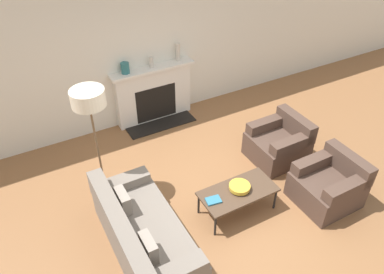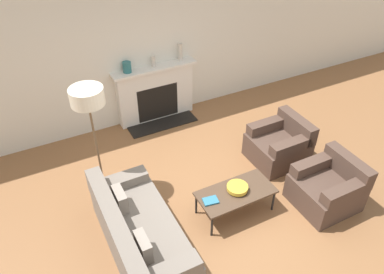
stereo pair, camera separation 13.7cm
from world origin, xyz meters
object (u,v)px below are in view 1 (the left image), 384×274
at_px(armchair_far, 279,143).
at_px(bowl, 240,187).
at_px(mantel_vase_center_left, 151,62).
at_px(armchair_near, 329,185).
at_px(mantel_vase_center_right, 178,52).
at_px(coffee_table, 238,192).
at_px(fireplace, 154,94).
at_px(floor_lamp, 90,109).
at_px(mantel_vase_left, 125,68).
at_px(couch, 142,234).
at_px(book, 213,200).

xyz_separation_m(armchair_far, bowl, (-1.25, -0.65, 0.15)).
relative_size(armchair_far, mantel_vase_center_left, 4.47).
relative_size(armchair_near, mantel_vase_center_right, 2.58).
height_order(armchair_near, coffee_table, armchair_near).
height_order(fireplace, mantel_vase_center_right, mantel_vase_center_right).
bearing_deg(mantel_vase_center_right, coffee_table, -100.21).
bearing_deg(floor_lamp, mantel_vase_center_right, 35.69).
xyz_separation_m(armchair_far, floor_lamp, (-2.82, 0.64, 1.18)).
bearing_deg(bowl, coffee_table, -149.93).
distance_m(mantel_vase_left, mantel_vase_center_right, 1.03).
distance_m(couch, armchair_near, 2.76).
relative_size(fireplace, armchair_far, 1.87).
bearing_deg(mantel_vase_left, book, -87.36).
bearing_deg(mantel_vase_center_right, armchair_far, -69.50).
distance_m(coffee_table, mantel_vase_left, 2.94).
relative_size(armchair_near, bowl, 2.85).
height_order(fireplace, mantel_vase_left, mantel_vase_left).
bearing_deg(fireplace, armchair_far, -57.67).
bearing_deg(mantel_vase_center_left, armchair_far, -57.83).
bearing_deg(book, coffee_table, 9.11).
bearing_deg(coffee_table, armchair_near, -19.50).
distance_m(fireplace, couch, 3.07).
relative_size(fireplace, couch, 0.86).
height_order(coffee_table, book, book).
height_order(bowl, mantel_vase_center_right, mantel_vase_center_right).
bearing_deg(floor_lamp, coffee_table, -40.54).
height_order(coffee_table, mantel_vase_left, mantel_vase_left).
bearing_deg(floor_lamp, mantel_vase_center_left, 44.32).
height_order(fireplace, bowl, fireplace).
bearing_deg(fireplace, mantel_vase_left, 178.28).
bearing_deg(fireplace, armchair_near, -67.61).
bearing_deg(armchair_far, floor_lamp, -102.90).
height_order(fireplace, floor_lamp, floor_lamp).
bearing_deg(mantel_vase_left, fireplace, -1.72).
xyz_separation_m(mantel_vase_left, mantel_vase_center_right, (1.03, 0.00, 0.07)).
distance_m(bowl, book, 0.44).
bearing_deg(couch, floor_lamp, 4.28).
bearing_deg(floor_lamp, armchair_near, -32.07).
distance_m(floor_lamp, mantel_vase_center_right, 2.51).
relative_size(floor_lamp, mantel_vase_center_left, 9.31).
distance_m(book, mantel_vase_center_left, 2.89).
bearing_deg(armchair_far, fireplace, -147.67).
xyz_separation_m(armchair_far, coffee_table, (-1.28, -0.66, 0.07)).
bearing_deg(mantel_vase_center_right, mantel_vase_center_left, 180.00).
bearing_deg(couch, coffee_table, -91.26).
relative_size(couch, mantel_vase_center_right, 5.60).
relative_size(fireplace, coffee_table, 1.46).
xyz_separation_m(fireplace, mantel_vase_center_right, (0.54, 0.01, 0.72)).
xyz_separation_m(armchair_near, floor_lamp, (-2.82, 1.76, 1.18)).
bearing_deg(fireplace, book, -97.59).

